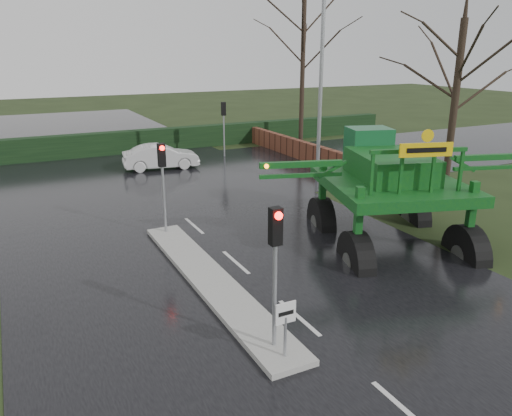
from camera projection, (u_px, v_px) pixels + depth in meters
name	position (u px, v px, depth m)	size (l,w,h in m)	color
ground	(299.00, 318.00, 13.10)	(140.00, 140.00, 0.00)	black
road_main	(178.00, 212.00, 21.60)	(14.00, 80.00, 0.02)	black
road_cross	(143.00, 181.00, 26.70)	(80.00, 12.00, 0.02)	black
median_island	(210.00, 280.00, 15.06)	(1.20, 10.00, 0.16)	gray
hedge_row	(111.00, 143.00, 33.28)	(44.00, 0.90, 1.50)	black
brick_wall	(309.00, 153.00, 31.03)	(0.40, 20.00, 1.20)	#592D1E
keep_left_sign	(285.00, 321.00, 10.94)	(0.50, 0.07, 1.35)	gray
traffic_signal_near	(275.00, 248.00, 10.89)	(0.26, 0.33, 3.52)	gray
traffic_signal_mid	(162.00, 169.00, 18.12)	(0.26, 0.33, 3.52)	gray
traffic_signal_far	(224.00, 117.00, 32.12)	(0.26, 0.33, 3.52)	gray
street_light_right	(316.00, 65.00, 25.00)	(3.85, 0.30, 10.00)	gray
tree_right_near	(457.00, 87.00, 21.56)	(5.60, 5.60, 9.64)	black
tree_right_far	(303.00, 53.00, 34.56)	(7.00, 7.00, 12.05)	black
crop_sprayer	(358.00, 185.00, 15.88)	(9.47, 7.21, 5.51)	black
white_sedan	(162.00, 169.00, 29.43)	(1.52, 4.35, 1.43)	silver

